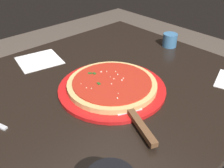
{
  "coord_description": "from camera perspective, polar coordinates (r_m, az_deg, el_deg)",
  "views": [
    {
      "loc": [
        -0.41,
        -0.51,
        1.18
      ],
      "look_at": [
        0.02,
        -0.04,
        0.77
      ],
      "focal_mm": 40.05,
      "sensor_mm": 36.0,
      "label": 1
    }
  ],
  "objects": [
    {
      "name": "cup_small_sauce",
      "position": [
        1.07,
        13.07,
        9.75
      ],
      "size": [
        0.06,
        0.06,
        0.05
      ],
      "primitive_type": "cylinder",
      "color": "teal",
      "rests_on": "restaurant_table"
    },
    {
      "name": "pizza_server",
      "position": [
        0.64,
        5.13,
        -7.58
      ],
      "size": [
        0.12,
        0.22,
        0.01
      ],
      "color": "silver",
      "rests_on": "serving_plate"
    },
    {
      "name": "napkin_folded_right",
      "position": [
        0.97,
        -16.28,
        5.19
      ],
      "size": [
        0.17,
        0.17,
        0.0
      ],
      "primitive_type": "cube",
      "rotation": [
        0.0,
        0.0,
        -0.18
      ],
      "color": "white",
      "rests_on": "restaurant_table"
    },
    {
      "name": "restaurant_table",
      "position": [
        0.87,
        -2.87,
        -8.57
      ],
      "size": [
        0.98,
        0.81,
        0.75
      ],
      "color": "black",
      "rests_on": "ground_plane"
    },
    {
      "name": "serving_plate",
      "position": [
        0.76,
        0.0,
        -0.94
      ],
      "size": [
        0.33,
        0.33,
        0.01
      ],
      "primitive_type": "cylinder",
      "color": "red",
      "rests_on": "restaurant_table"
    },
    {
      "name": "pizza",
      "position": [
        0.75,
        -0.0,
        0.0
      ],
      "size": [
        0.27,
        0.27,
        0.02
      ],
      "color": "#DBB26B",
      "rests_on": "serving_plate"
    }
  ]
}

